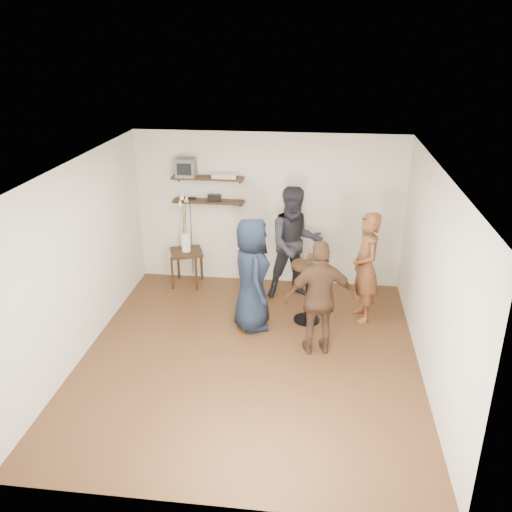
{
  "coord_description": "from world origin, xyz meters",
  "views": [
    {
      "loc": [
        0.84,
        -6.18,
        4.07
      ],
      "look_at": [
        0.04,
        0.4,
        1.32
      ],
      "focal_mm": 38.0,
      "sensor_mm": 36.0,
      "label": 1
    }
  ],
  "objects_px": {
    "crt_monitor": "(186,167)",
    "person_plaid": "(365,268)",
    "person_brown": "(320,298)",
    "side_table": "(187,257)",
    "person_dark": "(295,244)",
    "dvd_deck": "(225,176)",
    "radio": "(215,198)",
    "person_navy": "(252,275)",
    "drinks_table": "(308,285)"
  },
  "relations": [
    {
      "from": "side_table",
      "to": "person_brown",
      "type": "bearing_deg",
      "value": -39.37
    },
    {
      "from": "radio",
      "to": "person_navy",
      "type": "height_order",
      "value": "person_navy"
    },
    {
      "from": "crt_monitor",
      "to": "dvd_deck",
      "type": "xyz_separation_m",
      "value": [
        0.64,
        0.0,
        -0.12
      ]
    },
    {
      "from": "crt_monitor",
      "to": "person_navy",
      "type": "bearing_deg",
      "value": -50.1
    },
    {
      "from": "side_table",
      "to": "radio",
      "type": "bearing_deg",
      "value": 25.08
    },
    {
      "from": "crt_monitor",
      "to": "radio",
      "type": "distance_m",
      "value": 0.68
    },
    {
      "from": "side_table",
      "to": "crt_monitor",
      "type": "bearing_deg",
      "value": 85.88
    },
    {
      "from": "person_navy",
      "to": "radio",
      "type": "bearing_deg",
      "value": 9.91
    },
    {
      "from": "person_dark",
      "to": "person_plaid",
      "type": "bearing_deg",
      "value": -47.42
    },
    {
      "from": "radio",
      "to": "person_brown",
      "type": "xyz_separation_m",
      "value": [
        1.81,
        -2.09,
        -0.71
      ]
    },
    {
      "from": "crt_monitor",
      "to": "person_navy",
      "type": "xyz_separation_m",
      "value": [
        1.28,
        -1.53,
        -1.17
      ]
    },
    {
      "from": "dvd_deck",
      "to": "person_plaid",
      "type": "bearing_deg",
      "value": -25.39
    },
    {
      "from": "dvd_deck",
      "to": "person_brown",
      "type": "height_order",
      "value": "dvd_deck"
    },
    {
      "from": "crt_monitor",
      "to": "person_dark",
      "type": "height_order",
      "value": "crt_monitor"
    },
    {
      "from": "crt_monitor",
      "to": "person_plaid",
      "type": "distance_m",
      "value": 3.33
    },
    {
      "from": "person_plaid",
      "to": "person_navy",
      "type": "bearing_deg",
      "value": -86.86
    },
    {
      "from": "dvd_deck",
      "to": "radio",
      "type": "xyz_separation_m",
      "value": [
        -0.18,
        0.0,
        -0.38
      ]
    },
    {
      "from": "crt_monitor",
      "to": "person_navy",
      "type": "relative_size",
      "value": 0.19
    },
    {
      "from": "side_table",
      "to": "person_navy",
      "type": "xyz_separation_m",
      "value": [
        1.29,
        -1.31,
        0.33
      ]
    },
    {
      "from": "person_plaid",
      "to": "person_brown",
      "type": "distance_m",
      "value": 1.21
    },
    {
      "from": "drinks_table",
      "to": "person_plaid",
      "type": "height_order",
      "value": "person_plaid"
    },
    {
      "from": "person_plaid",
      "to": "person_dark",
      "type": "relative_size",
      "value": 0.91
    },
    {
      "from": "dvd_deck",
      "to": "person_brown",
      "type": "distance_m",
      "value": 2.87
    },
    {
      "from": "radio",
      "to": "person_dark",
      "type": "xyz_separation_m",
      "value": [
        1.38,
        -0.44,
        -0.58
      ]
    },
    {
      "from": "dvd_deck",
      "to": "drinks_table",
      "type": "relative_size",
      "value": 0.43
    },
    {
      "from": "person_dark",
      "to": "person_brown",
      "type": "relative_size",
      "value": 1.16
    },
    {
      "from": "drinks_table",
      "to": "crt_monitor",
      "type": "bearing_deg",
      "value": 148.87
    },
    {
      "from": "side_table",
      "to": "person_brown",
      "type": "xyz_separation_m",
      "value": [
        2.28,
        -1.87,
        0.29
      ]
    },
    {
      "from": "person_plaid",
      "to": "dvd_deck",
      "type": "bearing_deg",
      "value": -127.43
    },
    {
      "from": "crt_monitor",
      "to": "drinks_table",
      "type": "bearing_deg",
      "value": -31.13
    },
    {
      "from": "drinks_table",
      "to": "person_navy",
      "type": "distance_m",
      "value": 0.89
    },
    {
      "from": "radio",
      "to": "drinks_table",
      "type": "distance_m",
      "value": 2.25
    },
    {
      "from": "person_plaid",
      "to": "person_brown",
      "type": "xyz_separation_m",
      "value": [
        -0.65,
        -1.01,
        -0.04
      ]
    },
    {
      "from": "radio",
      "to": "person_navy",
      "type": "xyz_separation_m",
      "value": [
        0.82,
        -1.53,
        -0.67
      ]
    },
    {
      "from": "radio",
      "to": "person_plaid",
      "type": "height_order",
      "value": "person_plaid"
    },
    {
      "from": "person_plaid",
      "to": "person_brown",
      "type": "bearing_deg",
      "value": -44.97
    },
    {
      "from": "dvd_deck",
      "to": "person_navy",
      "type": "height_order",
      "value": "dvd_deck"
    },
    {
      "from": "dvd_deck",
      "to": "person_navy",
      "type": "bearing_deg",
      "value": -67.34
    },
    {
      "from": "dvd_deck",
      "to": "person_plaid",
      "type": "xyz_separation_m",
      "value": [
        2.28,
        -1.08,
        -1.05
      ]
    },
    {
      "from": "dvd_deck",
      "to": "person_navy",
      "type": "xyz_separation_m",
      "value": [
        0.64,
        -1.53,
        -1.05
      ]
    },
    {
      "from": "person_navy",
      "to": "crt_monitor",
      "type": "bearing_deg",
      "value": 21.58
    },
    {
      "from": "side_table",
      "to": "person_dark",
      "type": "xyz_separation_m",
      "value": [
        1.85,
        -0.22,
        0.41
      ]
    },
    {
      "from": "person_dark",
      "to": "person_brown",
      "type": "distance_m",
      "value": 1.71
    },
    {
      "from": "person_dark",
      "to": "drinks_table",
      "type": "bearing_deg",
      "value": -90.0
    },
    {
      "from": "drinks_table",
      "to": "person_plaid",
      "type": "bearing_deg",
      "value": 12.04
    },
    {
      "from": "person_plaid",
      "to": "person_dark",
      "type": "height_order",
      "value": "person_dark"
    },
    {
      "from": "dvd_deck",
      "to": "person_plaid",
      "type": "height_order",
      "value": "dvd_deck"
    },
    {
      "from": "drinks_table",
      "to": "dvd_deck",
      "type": "bearing_deg",
      "value": 138.95
    },
    {
      "from": "person_dark",
      "to": "radio",
      "type": "bearing_deg",
      "value": 145.28
    },
    {
      "from": "crt_monitor",
      "to": "dvd_deck",
      "type": "height_order",
      "value": "crt_monitor"
    }
  ]
}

